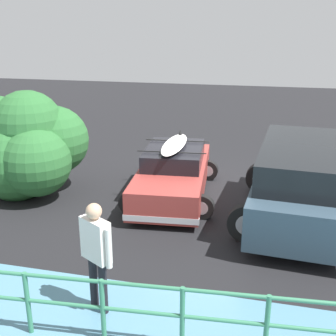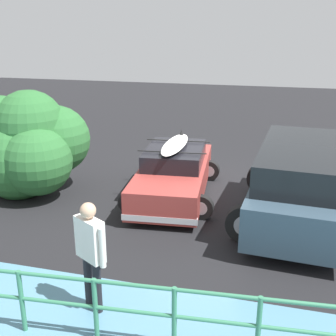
{
  "view_description": "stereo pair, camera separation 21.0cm",
  "coord_description": "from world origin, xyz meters",
  "px_view_note": "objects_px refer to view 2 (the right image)",
  "views": [
    {
      "loc": [
        -1.78,
        10.79,
        4.22
      ],
      "look_at": [
        0.53,
        1.3,
        0.95
      ],
      "focal_mm": 45.0,
      "sensor_mm": 36.0,
      "label": 1
    },
    {
      "loc": [
        -1.98,
        10.73,
        4.22
      ],
      "look_at": [
        0.53,
        1.3,
        0.95
      ],
      "focal_mm": 45.0,
      "sensor_mm": 36.0,
      "label": 2
    }
  ],
  "objects_px": {
    "sedan_car": "(174,173)",
    "suv_car": "(299,182)",
    "bush_near_left": "(30,144)",
    "person_bystander": "(90,247)"
  },
  "relations": [
    {
      "from": "suv_car",
      "to": "bush_near_left",
      "type": "relative_size",
      "value": 1.7
    },
    {
      "from": "sedan_car",
      "to": "suv_car",
      "type": "xyz_separation_m",
      "value": [
        -3.09,
        0.75,
        0.32
      ]
    },
    {
      "from": "person_bystander",
      "to": "bush_near_left",
      "type": "xyz_separation_m",
      "value": [
        3.63,
        -4.19,
        0.25
      ]
    },
    {
      "from": "sedan_car",
      "to": "bush_near_left",
      "type": "height_order",
      "value": "bush_near_left"
    },
    {
      "from": "bush_near_left",
      "to": "sedan_car",
      "type": "bearing_deg",
      "value": -168.52
    },
    {
      "from": "suv_car",
      "to": "sedan_car",
      "type": "bearing_deg",
      "value": -13.65
    },
    {
      "from": "suv_car",
      "to": "bush_near_left",
      "type": "height_order",
      "value": "bush_near_left"
    },
    {
      "from": "sedan_car",
      "to": "person_bystander",
      "type": "distance_m",
      "value": 4.96
    },
    {
      "from": "sedan_car",
      "to": "bush_near_left",
      "type": "distance_m",
      "value": 3.84
    },
    {
      "from": "suv_car",
      "to": "bush_near_left",
      "type": "bearing_deg",
      "value": 0.01
    }
  ]
}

